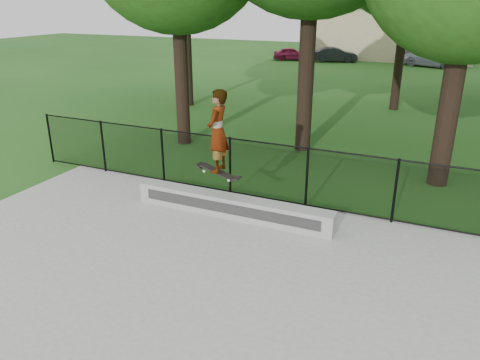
{
  "coord_description": "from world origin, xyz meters",
  "views": [
    {
      "loc": [
        2.79,
        -4.08,
        4.74
      ],
      "look_at": [
        -0.96,
        4.2,
        1.2
      ],
      "focal_mm": 35.0,
      "sensor_mm": 36.0,
      "label": 1
    }
  ],
  "objects_px": {
    "car_a": "(292,54)",
    "car_b": "(335,55)",
    "grind_ledge": "(232,206)",
    "car_c": "(432,58)",
    "skater_airborne": "(218,133)"
  },
  "relations": [
    {
      "from": "car_a",
      "to": "car_b",
      "type": "relative_size",
      "value": 0.96
    },
    {
      "from": "grind_ledge",
      "to": "car_c",
      "type": "relative_size",
      "value": 1.21
    },
    {
      "from": "car_c",
      "to": "grind_ledge",
      "type": "bearing_deg",
      "value": -166.17
    },
    {
      "from": "car_a",
      "to": "grind_ledge",
      "type": "bearing_deg",
      "value": 178.16
    },
    {
      "from": "grind_ledge",
      "to": "car_a",
      "type": "distance_m",
      "value": 29.81
    },
    {
      "from": "car_b",
      "to": "skater_airborne",
      "type": "height_order",
      "value": "skater_airborne"
    },
    {
      "from": "car_c",
      "to": "skater_airborne",
      "type": "xyz_separation_m",
      "value": [
        -2.74,
        -29.41,
        1.46
      ]
    },
    {
      "from": "grind_ledge",
      "to": "skater_airborne",
      "type": "bearing_deg",
      "value": -131.27
    },
    {
      "from": "skater_airborne",
      "to": "car_a",
      "type": "bearing_deg",
      "value": 105.31
    },
    {
      "from": "car_a",
      "to": "car_b",
      "type": "xyz_separation_m",
      "value": [
        3.48,
        0.38,
        0.05
      ]
    },
    {
      "from": "car_c",
      "to": "car_b",
      "type": "bearing_deg",
      "value": 109.74
    },
    {
      "from": "car_b",
      "to": "car_c",
      "type": "height_order",
      "value": "car_c"
    },
    {
      "from": "car_a",
      "to": "car_c",
      "type": "relative_size",
      "value": 0.75
    },
    {
      "from": "grind_ledge",
      "to": "car_b",
      "type": "height_order",
      "value": "car_b"
    },
    {
      "from": "car_a",
      "to": "car_c",
      "type": "xyz_separation_m",
      "value": [
        10.66,
        0.5,
        0.11
      ]
    }
  ]
}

